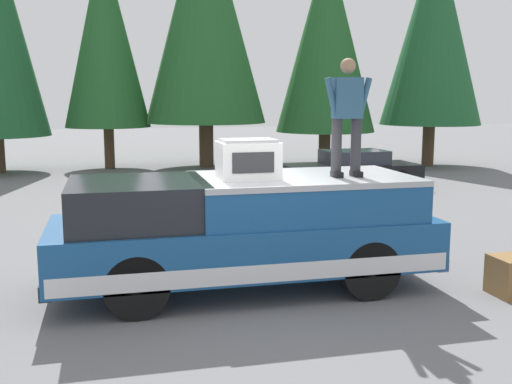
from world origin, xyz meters
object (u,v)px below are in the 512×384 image
Objects in this scene: compressor_unit at (248,159)px; parked_car_black at (351,169)px; person_on_truck_bed at (347,114)px; pickup_truck at (245,230)px.

compressor_unit reaches higher than parked_car_black.
pickup_truck is at bearing 81.01° from person_on_truck_bed.
compressor_unit reaches higher than pickup_truck.
pickup_truck is 1.06m from compressor_unit.
person_on_truck_bed is at bearing -98.99° from pickup_truck.
pickup_truck is 6.60× the size of compressor_unit.
pickup_truck is 1.35× the size of parked_car_black.
person_on_truck_bed is (-0.23, -1.46, 1.68)m from pickup_truck.
person_on_truck_bed reaches higher than compressor_unit.
compressor_unit is at bearing 149.15° from parked_car_black.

